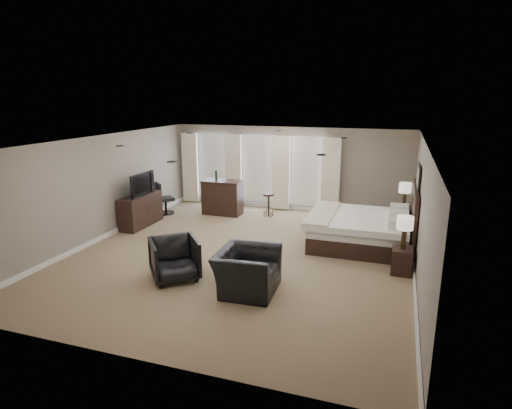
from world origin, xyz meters
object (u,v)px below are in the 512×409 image
(lamp_far, at_px, (405,195))
(bar_stool_right, at_px, (269,205))
(nightstand_far, at_px, (402,219))
(bar_stool_left, at_px, (221,197))
(tv, at_px, (140,192))
(nightstand_near, at_px, (402,261))
(lamp_near, at_px, (404,233))
(dresser, at_px, (141,210))
(armchair_near, at_px, (247,264))
(armchair_far, at_px, (174,257))
(bar_counter, at_px, (223,197))
(desk_chair, at_px, (165,198))
(bed, at_px, (365,215))

(lamp_far, height_order, bar_stool_right, lamp_far)
(nightstand_far, height_order, bar_stool_left, bar_stool_left)
(nightstand_far, relative_size, tv, 0.62)
(bar_stool_right, bearing_deg, nightstand_near, -39.38)
(nightstand_far, height_order, lamp_near, lamp_near)
(lamp_near, height_order, tv, lamp_near)
(dresser, bearing_deg, lamp_near, -9.46)
(dresser, distance_m, armchair_near, 5.11)
(tv, bearing_deg, armchair_far, -137.40)
(nightstand_far, distance_m, armchair_far, 6.30)
(dresser, height_order, bar_counter, bar_counter)
(dresser, height_order, bar_stool_left, dresser)
(lamp_far, relative_size, desk_chair, 0.66)
(bed, xyz_separation_m, dresser, (-6.03, -0.30, -0.32))
(dresser, bearing_deg, bar_stool_left, 61.32)
(lamp_near, relative_size, dresser, 0.45)
(armchair_far, xyz_separation_m, bar_stool_right, (0.48, 4.84, -0.10))
(bed, height_order, bar_stool_right, bed)
(nightstand_near, bearing_deg, bar_stool_right, 140.62)
(bar_stool_left, height_order, desk_chair, desk_chair)
(bar_stool_left, bearing_deg, armchair_far, -76.54)
(nightstand_near, xyz_separation_m, nightstand_far, (0.00, 2.90, 0.07))
(nightstand_far, relative_size, lamp_near, 0.99)
(lamp_near, height_order, armchair_near, lamp_near)
(armchair_far, xyz_separation_m, bar_counter, (-0.95, 4.69, 0.07))
(nightstand_near, bearing_deg, nightstand_far, 90.00)
(nightstand_far, relative_size, armchair_near, 0.55)
(nightstand_far, bearing_deg, bar_stool_right, 176.72)
(bed, bearing_deg, nightstand_near, -58.46)
(nightstand_near, height_order, lamp_near, lamp_near)
(desk_chair, bearing_deg, tv, 130.30)
(armchair_near, bearing_deg, tv, 52.32)
(dresser, bearing_deg, lamp_far, 14.17)
(tv, relative_size, bar_stool_left, 1.50)
(nightstand_near, bearing_deg, armchair_far, -158.01)
(nightstand_far, bearing_deg, lamp_far, 0.00)
(nightstand_near, bearing_deg, tv, 170.54)
(armchair_far, bearing_deg, desk_chair, 82.09)
(bar_counter, bearing_deg, armchair_far, -78.59)
(bar_counter, bearing_deg, bar_stool_right, 5.98)
(dresser, bearing_deg, desk_chair, 88.66)
(lamp_near, height_order, desk_chair, lamp_near)
(tv, bearing_deg, armchair_near, -124.89)
(nightstand_far, xyz_separation_m, bar_stool_right, (-3.80, 0.22, 0.02))
(nightstand_far, height_order, tv, tv)
(nightstand_near, distance_m, nightstand_far, 2.90)
(tv, distance_m, bar_stool_left, 2.90)
(nightstand_near, xyz_separation_m, armchair_far, (-4.27, -1.73, 0.19))
(dresser, bearing_deg, bed, 2.82)
(nightstand_near, bearing_deg, bar_stool_left, 146.76)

